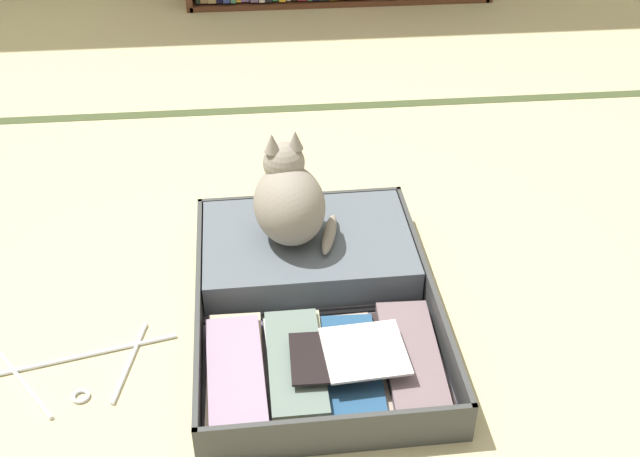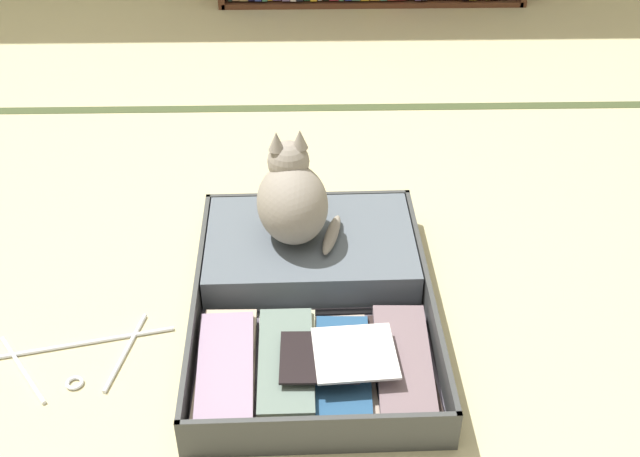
% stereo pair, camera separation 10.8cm
% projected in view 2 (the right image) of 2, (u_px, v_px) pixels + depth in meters
% --- Properties ---
extents(ground_plane, '(10.00, 10.00, 0.00)m').
position_uv_depth(ground_plane, '(256.00, 335.00, 1.88)').
color(ground_plane, '#C7BA8A').
extents(tatami_border, '(4.80, 0.05, 0.00)m').
position_uv_depth(tatami_border, '(271.00, 108.00, 2.83)').
color(tatami_border, '#3E4A29').
rests_on(tatami_border, ground_plane).
extents(open_suitcase, '(0.59, 0.82, 0.11)m').
position_uv_depth(open_suitcase, '(311.00, 290.00, 1.95)').
color(open_suitcase, '#3B3D3D').
rests_on(open_suitcase, ground_plane).
extents(black_cat, '(0.24, 0.25, 0.28)m').
position_uv_depth(black_cat, '(292.00, 199.00, 1.98)').
color(black_cat, gray).
rests_on(black_cat, open_suitcase).
extents(clothes_hanger, '(0.46, 0.28, 0.01)m').
position_uv_depth(clothes_hanger, '(75.00, 357.00, 1.82)').
color(clothes_hanger, silver).
rests_on(clothes_hanger, ground_plane).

